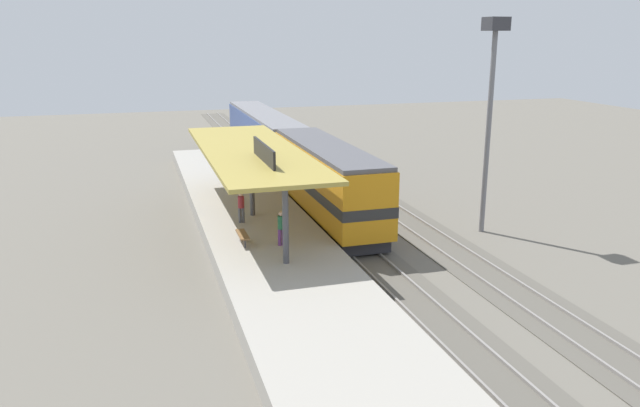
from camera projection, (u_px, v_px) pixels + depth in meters
ground_plane at (361, 220)px, 37.26m from camera, size 120.00×120.00×0.00m
track_near at (330, 223)px, 36.69m from camera, size 3.20×110.00×0.16m
track_far at (401, 216)px, 37.97m from camera, size 3.20×110.00×0.16m
platform at (253, 223)px, 35.31m from camera, size 6.00×44.00×0.90m
station_canopy at (251, 152)px, 34.14m from camera, size 5.20×18.00×4.70m
platform_bench at (243, 235)px, 30.27m from camera, size 0.44×1.70×0.50m
locomotive at (327, 181)px, 36.64m from camera, size 2.93×14.43×4.44m
passenger_carriage_single at (265, 137)px, 53.29m from camera, size 2.90×20.00×4.24m
light_mast at (492, 81)px, 33.02m from camera, size 1.10×1.10×11.70m
person_waiting at (241, 206)px, 33.53m from camera, size 0.34×0.34×1.71m
person_walking at (281, 227)px, 29.88m from camera, size 0.34×0.34×1.71m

